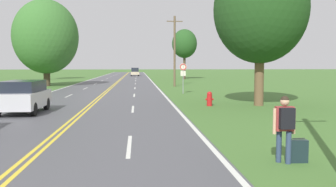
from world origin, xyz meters
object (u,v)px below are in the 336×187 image
Objects in this scene: tree_behind_sign at (261,10)px; tree_mid_treeline at (47,44)px; tree_left_verge at (46,37)px; car_silver_suv_mid_near at (23,96)px; fire_hydrant at (209,99)px; car_champagne_suv_mid_far at (135,72)px; suitcase at (298,151)px; hitchhiker_person at (285,122)px; traffic_sign at (183,71)px; tree_far_back at (184,44)px.

tree_behind_sign is 47.31m from tree_mid_treeline.
tree_left_verge reaches higher than car_silver_suv_mid_near.
car_champagne_suv_mid_far is at bearing 94.61° from fire_hydrant.
fire_hydrant is 0.22× the size of car_silver_suv_mid_near.
suitcase is 57.58m from tree_mid_treeline.
hitchhiker_person is 21.62m from traffic_sign.
tree_left_verge is at bearing 11.33° from car_silver_suv_mid_near.
tree_left_verge is at bearing 139.26° from traffic_sign.
tree_behind_sign is at bearing -69.70° from traffic_sign.
tree_mid_treeline is 23.41m from tree_far_back.
tree_far_back is 2.08× the size of car_champagne_suv_mid_far.
fire_hydrant is 46.26m from tree_mid_treeline.
hitchhiker_person is 37.08m from tree_left_verge.
tree_mid_treeline is 2.23× the size of car_silver_suv_mid_near.
hitchhiker_person is at bearing 1.68° from car_champagne_suv_mid_far.
traffic_sign is 0.30× the size of tree_mid_treeline.
fire_hydrant is 6.06m from tree_behind_sign.
fire_hydrant is 41.41m from tree_far_back.
fire_hydrant is 0.34× the size of traffic_sign.
tree_behind_sign is (3.01, -0.05, 5.27)m from fire_hydrant.
hitchhiker_person is 0.19× the size of tree_far_back.
car_champagne_suv_mid_far is at bearing 50.97° from tree_mid_treeline.
car_silver_suv_mid_near is (-9.41, 10.17, -0.15)m from hitchhiker_person.
suitcase is 0.24× the size of traffic_sign.
tree_far_back reaches higher than car_champagne_suv_mid_far.
traffic_sign is (-0.40, 9.16, 1.51)m from fire_hydrant.
tree_mid_treeline is 2.11× the size of car_champagne_suv_mid_far.
suitcase is 0.16× the size of car_silver_suv_mid_near.
tree_behind_sign is (3.68, 12.39, 4.68)m from hitchhiker_person.
traffic_sign is 0.26× the size of tree_left_verge.
traffic_sign is 0.30× the size of tree_far_back.
tree_behind_sign is 2.15× the size of car_champagne_suv_mid_far.
fire_hydrant is at bearing 0.85° from suitcase.
tree_left_verge is 24.74m from car_silver_suv_mid_near.
car_champagne_suv_mid_far is at bearing 114.88° from tree_far_back.
tree_far_back is 45.63m from car_silver_suv_mid_near.
traffic_sign is at bearing 2.48° from suitcase.
suitcase is 0.15× the size of car_champagne_suv_mid_far.
tree_far_back is at bearing -1.82° from tree_mid_treeline.
hitchhiker_person is 0.19× the size of tree_behind_sign.
car_silver_suv_mid_near reaches higher than fire_hydrant.
car_silver_suv_mid_near is at bearing -130.26° from traffic_sign.
car_champagne_suv_mid_far reaches higher than fire_hydrant.
traffic_sign reaches higher than fire_hydrant.
fire_hydrant is at bearing -64.90° from tree_mid_treeline.
suitcase is 53.72m from tree_far_back.
tree_left_verge is 39.69m from car_champagne_suv_mid_far.
traffic_sign is at bearing -97.78° from tree_far_back.
traffic_sign is (0.27, 21.60, 0.92)m from hitchhiker_person.
hitchhiker_person reaches higher than fire_hydrant.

